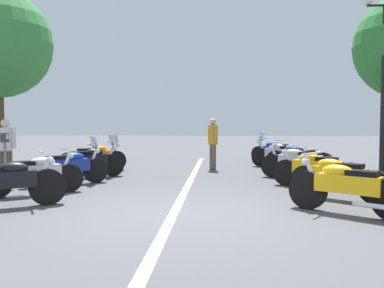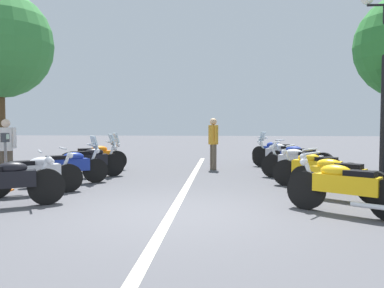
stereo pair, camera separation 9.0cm
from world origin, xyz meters
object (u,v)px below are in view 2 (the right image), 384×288
at_px(motorcycle_left_row_2, 67,166).
at_px(motorcycle_left_row_3, 89,161).
at_px(bystander_0, 213,140).
at_px(motorcycle_right_row_1, 337,177).
at_px(motorcycle_right_row_5, 282,154).
at_px(motorcycle_right_row_3, 300,162).
at_px(motorcycle_right_row_4, 299,158).
at_px(motorcycle_right_row_2, 316,169).
at_px(traffic_cone_2, 2,178).
at_px(parking_meter, 5,149).
at_px(motorcycle_right_row_6, 277,152).
at_px(motorcycle_left_row_0, 2,182).
at_px(motorcycle_left_row_1, 34,174).
at_px(motorcycle_right_row_0, 345,187).
at_px(bystander_1, 6,145).
at_px(motorcycle_left_row_4, 95,157).

distance_m(motorcycle_left_row_2, motorcycle_left_row_3, 1.29).
bearing_deg(bystander_0, motorcycle_right_row_1, 93.17).
xyz_separation_m(motorcycle_right_row_1, motorcycle_right_row_5, (5.60, 0.26, 0.02)).
height_order(motorcycle_right_row_3, motorcycle_right_row_4, motorcycle_right_row_4).
bearing_deg(motorcycle_right_row_2, motorcycle_left_row_3, 13.98).
relative_size(motorcycle_right_row_3, traffic_cone_2, 3.30).
relative_size(motorcycle_right_row_2, parking_meter, 1.50).
bearing_deg(motorcycle_right_row_2, motorcycle_right_row_6, -61.73).
distance_m(motorcycle_left_row_0, parking_meter, 2.67).
height_order(motorcycle_left_row_3, motorcycle_right_row_2, motorcycle_left_row_3).
relative_size(motorcycle_left_row_0, motorcycle_right_row_3, 0.98).
relative_size(motorcycle_left_row_1, motorcycle_right_row_4, 0.95).
height_order(motorcycle_right_row_2, bystander_0, bystander_0).
bearing_deg(motorcycle_right_row_2, motorcycle_right_row_5, -61.00).
height_order(motorcycle_right_row_3, traffic_cone_2, motorcycle_right_row_3).
height_order(motorcycle_left_row_1, motorcycle_right_row_0, motorcycle_right_row_0).
distance_m(motorcycle_left_row_2, traffic_cone_2, 1.52).
bearing_deg(motorcycle_right_row_2, traffic_cone_2, 34.77).
height_order(motorcycle_right_row_5, bystander_1, bystander_1).
distance_m(traffic_cone_2, bystander_0, 6.46).
height_order(motorcycle_left_row_4, traffic_cone_2, motorcycle_left_row_4).
xyz_separation_m(motorcycle_left_row_3, bystander_1, (-0.86, 1.89, 0.48)).
bearing_deg(motorcycle_left_row_3, motorcycle_left_row_2, -124.29).
distance_m(motorcycle_left_row_0, motorcycle_left_row_1, 1.31).
distance_m(motorcycle_right_row_5, parking_meter, 8.50).
xyz_separation_m(motorcycle_right_row_0, motorcycle_right_row_3, (4.20, -0.04, -0.01)).
distance_m(motorcycle_left_row_1, motorcycle_right_row_3, 6.68).
bearing_deg(motorcycle_right_row_1, motorcycle_right_row_6, -50.22).
bearing_deg(motorcycle_right_row_3, motorcycle_left_row_1, 50.32).
bearing_deg(bystander_0, motorcycle_right_row_2, 101.06).
height_order(traffic_cone_2, bystander_0, bystander_0).
bearing_deg(bystander_0, traffic_cone_2, 19.82).
relative_size(motorcycle_left_row_2, motorcycle_left_row_4, 0.95).
bearing_deg(traffic_cone_2, bystander_1, 25.77).
height_order(motorcycle_right_row_4, motorcycle_right_row_5, motorcycle_right_row_5).
bearing_deg(motorcycle_left_row_1, parking_meter, 104.98).
relative_size(motorcycle_left_row_0, motorcycle_left_row_4, 1.06).
xyz_separation_m(motorcycle_left_row_1, motorcycle_right_row_4, (4.12, -6.27, 0.01)).
bearing_deg(motorcycle_left_row_4, motorcycle_left_row_0, -122.23).
bearing_deg(motorcycle_right_row_4, motorcycle_right_row_5, -46.07).
relative_size(motorcycle_left_row_1, traffic_cone_2, 2.88).
bearing_deg(motorcycle_right_row_5, motorcycle_right_row_6, -63.98).
bearing_deg(motorcycle_left_row_0, motorcycle_right_row_6, 24.79).
distance_m(motorcycle_left_row_3, parking_meter, 2.26).
xyz_separation_m(motorcycle_right_row_4, motorcycle_right_row_5, (1.42, 0.29, 0.01)).
relative_size(motorcycle_left_row_3, bystander_0, 1.10).
bearing_deg(motorcycle_right_row_5, bystander_0, 43.41).
height_order(motorcycle_left_row_0, motorcycle_right_row_0, same).
bearing_deg(motorcycle_right_row_5, motorcycle_left_row_2, 61.88).
xyz_separation_m(motorcycle_right_row_6, bystander_1, (-5.16, 7.62, 0.50)).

